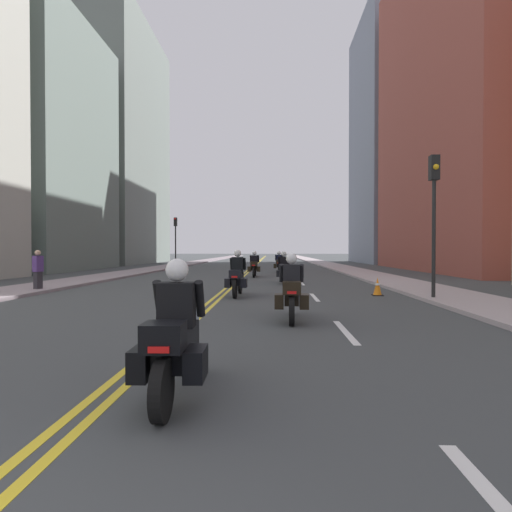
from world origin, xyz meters
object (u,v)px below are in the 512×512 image
(motorcycle_5, at_px, (279,264))
(traffic_light_far, at_px, (175,233))
(motorcycle_4, at_px, (254,266))
(traffic_light_near, at_px, (434,201))
(motorcycle_2, at_px, (237,277))
(traffic_cone_0, at_px, (377,287))
(pedestrian_0, at_px, (38,270))
(motorcycle_0, at_px, (175,341))
(motorcycle_3, at_px, (284,270))
(motorcycle_1, at_px, (291,293))

(motorcycle_5, xyz_separation_m, traffic_light_far, (-9.55, 7.61, 2.61))
(motorcycle_4, relative_size, traffic_light_near, 0.45)
(motorcycle_4, bearing_deg, traffic_light_far, 123.04)
(motorcycle_2, height_order, traffic_light_near, traffic_light_near)
(motorcycle_2, xyz_separation_m, traffic_cone_0, (5.08, 0.44, -0.36))
(motorcycle_5, height_order, pedestrian_0, pedestrian_0)
(motorcycle_4, distance_m, pedestrian_0, 12.32)
(traffic_light_far, bearing_deg, motorcycle_0, -76.48)
(motorcycle_3, xyz_separation_m, motorcycle_5, (-0.08, 9.77, 0.00))
(motorcycle_3, bearing_deg, motorcycle_2, -107.55)
(motorcycle_1, distance_m, traffic_cone_0, 6.39)
(traffic_cone_0, xyz_separation_m, traffic_light_near, (1.43, -1.47, 2.94))
(pedestrian_0, bearing_deg, motorcycle_1, 70.60)
(motorcycle_5, xyz_separation_m, traffic_cone_0, (3.33, -15.14, -0.32))
(motorcycle_3, distance_m, motorcycle_5, 9.77)
(traffic_light_near, bearing_deg, motorcycle_5, 106.00)
(motorcycle_4, height_order, traffic_light_far, traffic_light_far)
(motorcycle_4, bearing_deg, motorcycle_0, -88.87)
(pedestrian_0, bearing_deg, traffic_light_near, 94.23)
(traffic_cone_0, bearing_deg, traffic_light_far, 119.53)
(motorcycle_3, bearing_deg, motorcycle_0, -96.02)
(motorcycle_2, height_order, motorcycle_4, motorcycle_2)
(motorcycle_4, height_order, motorcycle_5, motorcycle_4)
(motorcycle_5, relative_size, pedestrian_0, 1.26)
(motorcycle_2, relative_size, motorcycle_3, 0.99)
(motorcycle_0, height_order, motorcycle_5, motorcycle_5)
(traffic_cone_0, relative_size, pedestrian_0, 0.39)
(motorcycle_5, bearing_deg, motorcycle_3, -87.12)
(motorcycle_1, bearing_deg, traffic_light_far, 110.87)
(motorcycle_3, distance_m, traffic_light_far, 20.05)
(motorcycle_1, bearing_deg, motorcycle_0, -104.64)
(motorcycle_4, xyz_separation_m, motorcycle_5, (1.60, 5.12, -0.02))
(motorcycle_1, bearing_deg, traffic_cone_0, 60.23)
(motorcycle_3, relative_size, motorcycle_5, 1.08)
(motorcycle_1, bearing_deg, traffic_light_near, 41.54)
(motorcycle_2, bearing_deg, traffic_light_near, -6.89)
(traffic_light_far, bearing_deg, motorcycle_3, -60.99)
(motorcycle_1, relative_size, traffic_light_far, 0.45)
(motorcycle_4, bearing_deg, traffic_light_near, -59.97)
(traffic_cone_0, bearing_deg, motorcycle_5, 102.42)
(motorcycle_0, relative_size, motorcycle_2, 0.93)
(motorcycle_1, distance_m, traffic_light_far, 29.84)
(motorcycle_1, xyz_separation_m, pedestrian_0, (-9.76, 6.25, 0.20))
(motorcycle_1, height_order, motorcycle_5, motorcycle_1)
(motorcycle_5, bearing_deg, traffic_light_near, -71.61)
(motorcycle_2, distance_m, traffic_light_far, 24.61)
(traffic_light_near, bearing_deg, motorcycle_0, -125.20)
(motorcycle_0, relative_size, traffic_cone_0, 3.17)
(traffic_light_near, bearing_deg, pedestrian_0, 171.01)
(traffic_cone_0, bearing_deg, motorcycle_2, -175.01)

